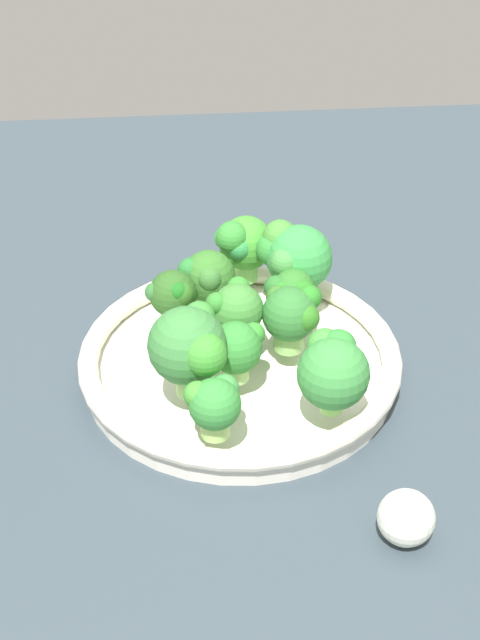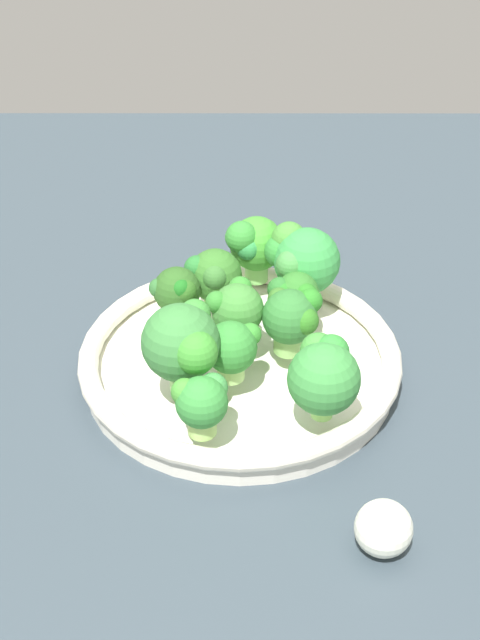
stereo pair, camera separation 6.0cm
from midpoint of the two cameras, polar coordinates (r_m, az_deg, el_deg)
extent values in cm
cube|color=#344149|center=(84.01, 0.01, -5.66)|extent=(130.00, 130.00, 2.50)
cylinder|color=white|center=(85.44, 2.03, -3.12)|extent=(28.23, 28.23, 1.51)
torus|color=silver|center=(84.41, 2.05, -2.23)|extent=(29.41, 29.41, 1.85)
cylinder|color=#95C558|center=(89.63, 5.98, 1.78)|extent=(2.70, 2.70, 2.50)
sphere|color=#348F41|center=(87.86, 6.11, 3.58)|extent=(6.33, 6.33, 6.33)
sphere|color=#3F873E|center=(86.04, 5.16, 3.37)|extent=(2.81, 2.81, 2.81)
sphere|color=#2E8231|center=(88.37, 4.49, 4.19)|extent=(3.20, 3.20, 3.20)
sphere|color=#418632|center=(88.28, 4.99, 4.93)|extent=(3.37, 3.37, 3.37)
cylinder|color=#89C358|center=(86.37, -1.84, 0.40)|extent=(2.30, 2.30, 2.14)
sphere|color=#2B5820|center=(84.96, -1.87, 1.78)|extent=(4.40, 4.40, 4.40)
sphere|color=#1A631B|center=(83.47, -1.58, 1.88)|extent=(1.85, 1.85, 1.85)
sphere|color=#2D642D|center=(84.68, -3.01, 1.93)|extent=(1.78, 1.78, 1.78)
sphere|color=#2C5F1E|center=(83.82, -1.38, 1.74)|extent=(2.32, 2.32, 2.32)
cylinder|color=#8DC363|center=(83.29, 1.93, -0.96)|extent=(2.11, 2.11, 2.45)
sphere|color=#3C7D33|center=(81.70, 1.97, 0.60)|extent=(4.70, 4.70, 4.70)
sphere|color=#307F2A|center=(82.44, 2.12, 1.92)|extent=(2.15, 2.15, 2.15)
sphere|color=#307B2B|center=(80.72, 0.69, 1.05)|extent=(1.98, 1.98, 1.98)
cylinder|color=#89BF64|center=(83.16, 5.10, -1.34)|extent=(2.74, 2.74, 2.04)
sphere|color=#2E6F30|center=(81.62, 5.19, 0.14)|extent=(4.95, 4.95, 4.95)
sphere|color=#287922|center=(81.61, 6.46, 1.12)|extent=(2.22, 2.22, 2.22)
sphere|color=#346925|center=(82.61, 4.50, 1.24)|extent=(2.08, 2.08, 2.08)
sphere|color=#2C701F|center=(80.65, 6.13, -0.11)|extent=(2.52, 2.52, 2.52)
cylinder|color=#94CD73|center=(86.31, 5.47, 0.23)|extent=(1.91, 1.91, 2.19)
sphere|color=#2E6F28|center=(84.95, 5.56, 1.57)|extent=(4.08, 4.08, 4.08)
sphere|color=#277422|center=(84.16, 4.71, 1.61)|extent=(2.34, 2.34, 2.34)
sphere|color=#286829|center=(84.27, 4.50, 1.83)|extent=(2.27, 2.27, 2.27)
sphere|color=#277420|center=(83.69, 6.13, 1.45)|extent=(2.29, 2.29, 2.29)
cylinder|color=#94CC71|center=(78.27, -1.37, -3.53)|extent=(2.15, 2.15, 2.79)
sphere|color=#387B39|center=(76.10, -1.41, -1.46)|extent=(6.58, 6.58, 6.58)
sphere|color=#398E2E|center=(74.04, -0.40, -2.07)|extent=(3.61, 3.61, 3.61)
sphere|color=#388733|center=(76.75, -0.55, 0.26)|extent=(2.69, 2.69, 2.69)
cylinder|color=#7DC34D|center=(88.95, 0.44, 1.37)|extent=(2.24, 2.24, 1.63)
sphere|color=#336D27|center=(87.59, 0.45, 2.72)|extent=(5.10, 5.10, 5.10)
sphere|color=#356B2D|center=(85.83, 0.46, 2.60)|extent=(2.43, 2.43, 2.43)
sphere|color=#276E2D|center=(86.98, -0.69, 3.17)|extent=(2.42, 2.42, 2.42)
cylinder|color=#95D96B|center=(76.58, 7.33, -5.35)|extent=(1.81, 1.81, 1.87)
sphere|color=#38873C|center=(74.76, 7.49, -3.68)|extent=(5.97, 5.97, 5.97)
sphere|color=#308633|center=(75.50, 7.92, -2.03)|extent=(2.97, 2.97, 2.97)
sphere|color=#3D8936|center=(76.07, 7.11, -1.95)|extent=(3.05, 3.05, 3.05)
cylinder|color=#86D068|center=(92.60, 2.89, 3.10)|extent=(2.33, 2.33, 2.37)
sphere|color=#3D902E|center=(91.07, 2.94, 4.66)|extent=(5.39, 5.39, 5.39)
sphere|color=#2F8741|center=(89.30, 2.47, 4.39)|extent=(2.40, 2.40, 2.40)
sphere|color=green|center=(91.14, 1.68, 5.04)|extent=(2.29, 2.29, 2.29)
sphere|color=#328330|center=(89.32, 2.05, 5.06)|extent=(3.17, 3.17, 3.17)
cylinder|color=#A2D172|center=(79.86, 1.60, -3.10)|extent=(2.37, 2.37, 1.74)
sphere|color=#328032|center=(78.42, 1.63, -1.75)|extent=(4.57, 4.57, 4.57)
sphere|color=#357B2B|center=(78.37, 0.62, -1.43)|extent=(2.52, 2.52, 2.52)
sphere|color=#348637|center=(78.14, 0.30, -0.95)|extent=(1.91, 1.91, 1.91)
sphere|color=#31842B|center=(78.37, 2.84, -1.15)|extent=(1.98, 1.98, 1.98)
cylinder|color=#A1CF6C|center=(74.45, 0.01, -6.47)|extent=(2.32, 2.32, 1.74)
sphere|color=#338536|center=(72.97, 0.01, -5.15)|extent=(4.22, 4.22, 4.22)
sphere|color=#3B8B40|center=(73.91, 0.67, -4.24)|extent=(2.44, 2.44, 2.44)
sphere|color=#3E8C2F|center=(72.84, -1.04, -4.51)|extent=(2.23, 2.23, 2.23)
sphere|color=green|center=(73.51, -1.09, -4.36)|extent=(1.72, 1.72, 1.72)
sphere|color=silver|center=(70.73, 11.30, -12.53)|extent=(4.36, 4.36, 4.36)
camera|label=1|loc=(0.03, -87.89, 1.49)|focal=52.08mm
camera|label=2|loc=(0.03, 92.11, -1.49)|focal=52.08mm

